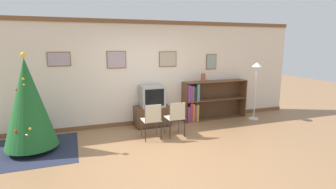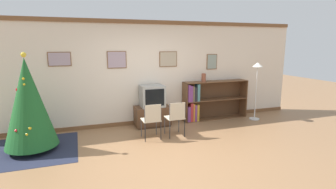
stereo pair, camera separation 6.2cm
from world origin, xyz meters
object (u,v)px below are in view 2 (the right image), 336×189
object	(u,v)px
television	(152,96)
vase	(204,78)
bookshelf	(204,101)
christmas_tree	(28,103)
folding_chair_left	(152,119)
folding_chair_right	(176,117)
standing_lamp	(257,76)
tv_console	(152,116)

from	to	relation	value
television	vase	xyz separation A→B (m)	(1.47, 0.03, 0.41)
bookshelf	vase	world-z (taller)	vase
television	christmas_tree	bearing A→B (deg)	-164.32
television	folding_chair_left	xyz separation A→B (m)	(-0.28, -0.96, -0.32)
folding_chair_left	folding_chair_right	bearing A→B (deg)	0.00
christmas_tree	bookshelf	xyz separation A→B (m)	(4.24, 0.85, -0.44)
folding_chair_left	standing_lamp	xyz separation A→B (m)	(3.18, 0.59, 0.76)
christmas_tree	standing_lamp	xyz separation A→B (m)	(5.61, 0.39, 0.26)
tv_console	vase	size ratio (longest dim) A/B	3.81
tv_console	folding_chair_left	size ratio (longest dim) A/B	1.10
tv_console	christmas_tree	bearing A→B (deg)	-164.26
bookshelf	standing_lamp	size ratio (longest dim) A/B	1.18
tv_console	television	xyz separation A→B (m)	(0.00, -0.00, 0.53)
vase	standing_lamp	size ratio (longest dim) A/B	0.15
christmas_tree	bookshelf	size ratio (longest dim) A/B	1.03
television	folding_chair_right	world-z (taller)	television
tv_console	bookshelf	size ratio (longest dim) A/B	0.47
standing_lamp	tv_console	bearing A→B (deg)	172.65
tv_console	folding_chair_right	size ratio (longest dim) A/B	1.10
tv_console	standing_lamp	distance (m)	3.08
tv_console	standing_lamp	world-z (taller)	standing_lamp
folding_chair_right	bookshelf	xyz separation A→B (m)	(1.24, 1.04, 0.06)
folding_chair_left	standing_lamp	world-z (taller)	standing_lamp
folding_chair_left	vase	xyz separation A→B (m)	(1.75, 0.99, 0.73)
christmas_tree	vase	size ratio (longest dim) A/B	8.26
christmas_tree	vase	distance (m)	4.26
tv_console	standing_lamp	bearing A→B (deg)	-7.35
folding_chair_right	tv_console	bearing A→B (deg)	106.51
christmas_tree	vase	world-z (taller)	christmas_tree
folding_chair_left	vase	size ratio (longest dim) A/B	3.48
christmas_tree	standing_lamp	bearing A→B (deg)	3.98
folding_chair_left	bookshelf	size ratio (longest dim) A/B	0.43
tv_console	folding_chair_left	world-z (taller)	folding_chair_left
folding_chair_left	vase	world-z (taller)	vase
vase	christmas_tree	bearing A→B (deg)	-169.25
standing_lamp	folding_chair_left	bearing A→B (deg)	-169.56
tv_console	television	bearing A→B (deg)	-90.00
bookshelf	vase	bearing A→B (deg)	-136.74
christmas_tree	folding_chair_left	size ratio (longest dim) A/B	2.38
standing_lamp	television	bearing A→B (deg)	172.70
christmas_tree	folding_chair_right	size ratio (longest dim) A/B	2.38
christmas_tree	folding_chair_left	xyz separation A→B (m)	(2.43, -0.20, -0.50)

